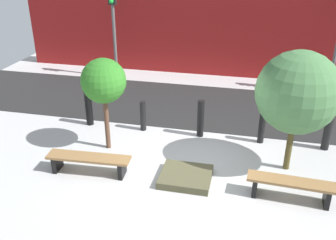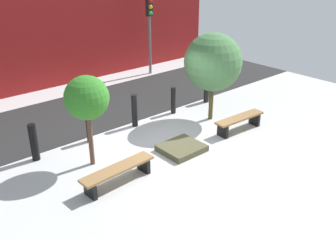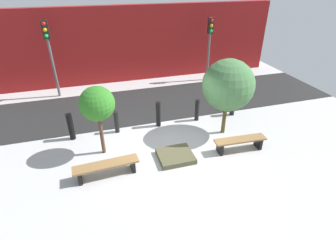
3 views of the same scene
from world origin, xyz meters
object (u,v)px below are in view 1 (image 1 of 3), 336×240
(bench_left, at_px, (89,161))
(bollard_center, at_px, (201,119))
(planter_bed, at_px, (186,177))
(traffic_light_west, at_px, (113,14))
(bollard_left, at_px, (143,116))
(tree_behind_right_bench, at_px, (298,93))
(bollard_far_left, at_px, (89,108))
(tree_behind_left_bench, at_px, (104,81))
(bollard_right, at_px, (262,127))
(bench_right, at_px, (291,186))
(bollard_far_right, at_px, (327,133))

(bench_left, distance_m, bollard_center, 3.28)
(planter_bed, height_order, traffic_light_west, traffic_light_west)
(bench_left, height_order, bollard_left, bollard_left)
(tree_behind_right_bench, relative_size, traffic_light_west, 0.80)
(bollard_far_left, bearing_deg, tree_behind_left_bench, -48.86)
(planter_bed, relative_size, bollard_right, 1.23)
(bench_right, relative_size, tree_behind_right_bench, 0.64)
(tree_behind_left_bench, height_order, tree_behind_right_bench, tree_behind_right_bench)
(bollard_far_left, relative_size, bollard_far_right, 1.13)
(tree_behind_right_bench, relative_size, bollard_center, 2.71)
(bench_left, bearing_deg, bollard_left, 72.51)
(bench_right, bearing_deg, tree_behind_right_bench, 93.29)
(tree_behind_left_bench, bearing_deg, traffic_light_west, 107.78)
(bench_left, distance_m, tree_behind_right_bench, 4.91)
(bench_left, distance_m, planter_bed, 2.26)
(bollard_far_right, bearing_deg, tree_behind_right_bench, -131.14)
(planter_bed, distance_m, bollard_right, 2.76)
(bench_left, distance_m, bollard_right, 4.56)
(bench_right, height_order, bollard_right, bollard_right)
(bollard_right, height_order, bollard_far_right, bollard_right)
(planter_bed, height_order, bollard_center, bollard_center)
(bollard_right, bearing_deg, bench_left, -148.32)
(bench_left, distance_m, bollard_far_right, 6.01)
(bench_left, height_order, traffic_light_west, traffic_light_west)
(bench_right, relative_size, planter_bed, 1.60)
(tree_behind_left_bench, height_order, bollard_far_left, tree_behind_left_bench)
(bench_right, height_order, tree_behind_left_bench, tree_behind_left_bench)
(bench_left, relative_size, tree_behind_left_bench, 0.82)
(bollard_center, distance_m, bollard_far_right, 3.27)
(tree_behind_right_bench, bearing_deg, bench_left, -164.85)
(bench_left, bearing_deg, tree_behind_right_bench, 11.86)
(bollard_far_right, relative_size, traffic_light_west, 0.25)
(tree_behind_right_bench, bearing_deg, bollard_center, 152.24)
(bench_left, height_order, bollard_far_right, bollard_far_right)
(planter_bed, bearing_deg, bollard_far_left, 146.17)
(bollard_left, bearing_deg, bollard_far_right, 0.00)
(bollard_left, distance_m, bollard_far_right, 4.91)
(bench_right, relative_size, tree_behind_left_bench, 0.76)
(bollard_far_left, distance_m, bollard_left, 1.64)
(tree_behind_left_bench, bearing_deg, bench_left, -90.00)
(bollard_far_left, height_order, traffic_light_west, traffic_light_west)
(tree_behind_right_bench, xyz_separation_m, bollard_left, (-3.88, 1.18, -1.50))
(bollard_center, bearing_deg, planter_bed, -90.00)
(bollard_right, height_order, traffic_light_west, traffic_light_west)
(planter_bed, xyz_separation_m, bollard_far_right, (3.27, 2.19, 0.37))
(bench_right, xyz_separation_m, traffic_light_west, (-6.21, 6.59, 2.14))
(bench_right, bearing_deg, bench_left, -176.71)
(planter_bed, bearing_deg, bollard_right, 53.28)
(bollard_left, distance_m, bollard_right, 3.27)
(bollard_right, distance_m, bollard_far_right, 1.64)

